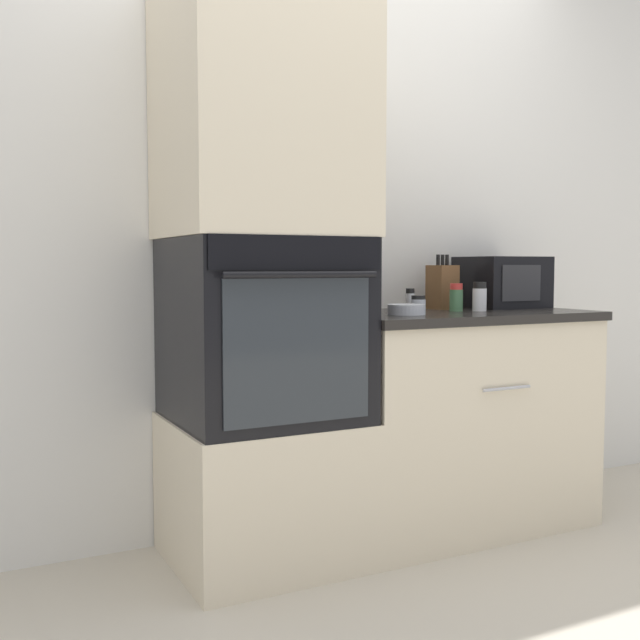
{
  "coord_description": "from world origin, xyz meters",
  "views": [
    {
      "loc": [
        -1.35,
        -2.15,
        1.07
      ],
      "look_at": [
        -0.14,
        0.21,
        0.87
      ],
      "focal_mm": 42.0,
      "sensor_mm": 36.0,
      "label": 1
    }
  ],
  "objects_px": {
    "wall_oven": "(263,329)",
    "condiment_jar_far": "(456,298)",
    "condiment_jar_back": "(410,300)",
    "knife_block": "(442,287)",
    "condiment_jar_mid": "(418,304)",
    "microwave": "(502,282)",
    "bowl": "(406,309)",
    "condiment_jar_near": "(480,297)"
  },
  "relations": [
    {
      "from": "microwave",
      "to": "bowl",
      "type": "bearing_deg",
      "value": -161.91
    },
    {
      "from": "microwave",
      "to": "condiment_jar_far",
      "type": "bearing_deg",
      "value": -160.72
    },
    {
      "from": "wall_oven",
      "to": "condiment_jar_mid",
      "type": "distance_m",
      "value": 0.66
    },
    {
      "from": "wall_oven",
      "to": "condiment_jar_far",
      "type": "distance_m",
      "value": 0.86
    },
    {
      "from": "condiment_jar_far",
      "to": "condiment_jar_back",
      "type": "bearing_deg",
      "value": 143.77
    },
    {
      "from": "microwave",
      "to": "bowl",
      "type": "xyz_separation_m",
      "value": [
        -0.64,
        -0.21,
        -0.09
      ]
    },
    {
      "from": "condiment_jar_far",
      "to": "bowl",
      "type": "bearing_deg",
      "value": -163.25
    },
    {
      "from": "bowl",
      "to": "condiment_jar_back",
      "type": "distance_m",
      "value": 0.25
    },
    {
      "from": "microwave",
      "to": "knife_block",
      "type": "relative_size",
      "value": 1.45
    },
    {
      "from": "wall_oven",
      "to": "condiment_jar_back",
      "type": "distance_m",
      "value": 0.72
    },
    {
      "from": "condiment_jar_near",
      "to": "condiment_jar_far",
      "type": "bearing_deg",
      "value": 154.91
    },
    {
      "from": "knife_block",
      "to": "condiment_jar_back",
      "type": "xyz_separation_m",
      "value": [
        -0.19,
        -0.04,
        -0.05
      ]
    },
    {
      "from": "wall_oven",
      "to": "condiment_jar_back",
      "type": "height_order",
      "value": "wall_oven"
    },
    {
      "from": "wall_oven",
      "to": "condiment_jar_far",
      "type": "bearing_deg",
      "value": 0.18
    },
    {
      "from": "condiment_jar_mid",
      "to": "condiment_jar_far",
      "type": "distance_m",
      "value": 0.2
    },
    {
      "from": "wall_oven",
      "to": "condiment_jar_far",
      "type": "height_order",
      "value": "wall_oven"
    },
    {
      "from": "condiment_jar_mid",
      "to": "condiment_jar_back",
      "type": "xyz_separation_m",
      "value": [
        0.05,
        0.13,
        0.01
      ]
    },
    {
      "from": "condiment_jar_near",
      "to": "condiment_jar_back",
      "type": "relative_size",
      "value": 1.29
    },
    {
      "from": "bowl",
      "to": "condiment_jar_near",
      "type": "distance_m",
      "value": 0.39
    },
    {
      "from": "knife_block",
      "to": "condiment_jar_near",
      "type": "xyz_separation_m",
      "value": [
        0.05,
        -0.19,
        -0.04
      ]
    },
    {
      "from": "condiment_jar_back",
      "to": "knife_block",
      "type": "bearing_deg",
      "value": 10.85
    },
    {
      "from": "condiment_jar_mid",
      "to": "condiment_jar_far",
      "type": "bearing_deg",
      "value": 6.02
    },
    {
      "from": "wall_oven",
      "to": "condiment_jar_back",
      "type": "bearing_deg",
      "value": 9.14
    },
    {
      "from": "condiment_jar_mid",
      "to": "condiment_jar_back",
      "type": "relative_size",
      "value": 0.74
    },
    {
      "from": "microwave",
      "to": "condiment_jar_back",
      "type": "relative_size",
      "value": 3.66
    },
    {
      "from": "wall_oven",
      "to": "bowl",
      "type": "height_order",
      "value": "wall_oven"
    },
    {
      "from": "condiment_jar_far",
      "to": "condiment_jar_back",
      "type": "xyz_separation_m",
      "value": [
        -0.15,
        0.11,
        -0.01
      ]
    },
    {
      "from": "knife_block",
      "to": "condiment_jar_far",
      "type": "relative_size",
      "value": 2.06
    },
    {
      "from": "bowl",
      "to": "condiment_jar_mid",
      "type": "distance_m",
      "value": 0.12
    },
    {
      "from": "knife_block",
      "to": "bowl",
      "type": "distance_m",
      "value": 0.42
    },
    {
      "from": "microwave",
      "to": "condiment_jar_far",
      "type": "distance_m",
      "value": 0.36
    },
    {
      "from": "wall_oven",
      "to": "knife_block",
      "type": "height_order",
      "value": "wall_oven"
    },
    {
      "from": "bowl",
      "to": "condiment_jar_far",
      "type": "xyz_separation_m",
      "value": [
        0.3,
        0.09,
        0.04
      ]
    },
    {
      "from": "microwave",
      "to": "bowl",
      "type": "height_order",
      "value": "microwave"
    },
    {
      "from": "bowl",
      "to": "condiment_jar_far",
      "type": "distance_m",
      "value": 0.32
    },
    {
      "from": "knife_block",
      "to": "condiment_jar_mid",
      "type": "bearing_deg",
      "value": -144.83
    },
    {
      "from": "microwave",
      "to": "condiment_jar_back",
      "type": "bearing_deg",
      "value": -179.03
    },
    {
      "from": "knife_block",
      "to": "condiment_jar_mid",
      "type": "distance_m",
      "value": 0.3
    },
    {
      "from": "bowl",
      "to": "condiment_jar_near",
      "type": "relative_size",
      "value": 1.2
    },
    {
      "from": "microwave",
      "to": "condiment_jar_back",
      "type": "height_order",
      "value": "microwave"
    },
    {
      "from": "knife_block",
      "to": "condiment_jar_far",
      "type": "distance_m",
      "value": 0.16
    },
    {
      "from": "condiment_jar_back",
      "to": "condiment_jar_far",
      "type": "bearing_deg",
      "value": -36.23
    }
  ]
}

